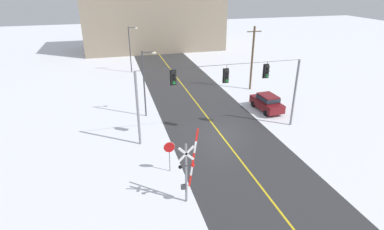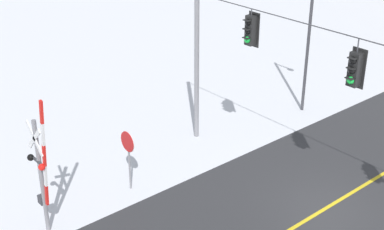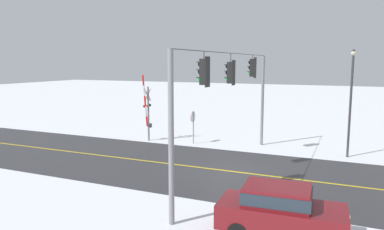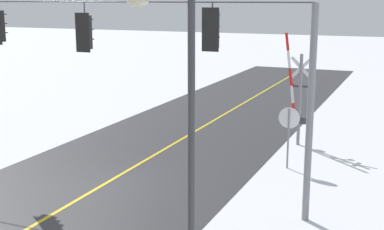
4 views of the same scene
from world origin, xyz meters
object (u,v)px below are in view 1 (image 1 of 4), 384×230
Objects in this scene: utility_pole at (252,58)px; stop_sign at (169,150)px; streetlamp_near at (146,78)px; parked_car_maroon at (267,102)px; streetlamp_far at (131,45)px; railroad_crossing at (187,169)px.

stop_sign is at bearing -131.21° from utility_pole.
streetlamp_near reaches higher than stop_sign.
parked_car_maroon is (11.84, 8.24, -0.76)m from stop_sign.
streetlamp_near is 14.13m from utility_pole.
stop_sign is 0.36× the size of streetlamp_near.
streetlamp_near is 1.00× the size of streetlamp_far.
streetlamp_near is at bearing -90.00° from streetlamp_far.
streetlamp_far is at bearing 91.10° from railroad_crossing.
stop_sign is 20.02m from utility_pole.
railroad_crossing is at bearing -134.37° from parked_car_maroon.
streetlamp_near is at bearing -160.08° from utility_pole.
parked_car_maroon is 0.56× the size of utility_pole.
parked_car_maroon is 22.07m from streetlamp_far.
streetlamp_near is 0.86× the size of utility_pole.
railroad_crossing is 1.14× the size of parked_car_maroon.
railroad_crossing is at bearing -87.58° from streetlamp_near.
streetlamp_near and streetlamp_far have the same top height.
stop_sign is 0.31× the size of utility_pole.
utility_pole is (13.29, -11.54, 0.01)m from streetlamp_far.
stop_sign reaches higher than parked_car_maroon.
railroad_crossing is 30.02m from streetlamp_far.
utility_pole is at bearing 48.79° from stop_sign.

